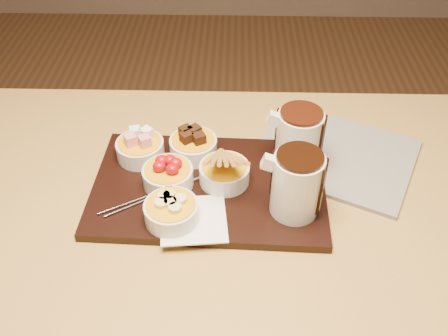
{
  "coord_description": "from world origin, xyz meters",
  "views": [
    {
      "loc": [
        0.04,
        -0.69,
        1.45
      ],
      "look_at": [
        0.03,
        0.04,
        0.81
      ],
      "focal_mm": 40.0,
      "sensor_mm": 36.0,
      "label": 1
    }
  ],
  "objects_px": {
    "bowl_strawberries": "(168,177)",
    "pitcher_milk_chocolate": "(298,140)",
    "dining_table": "(211,236)",
    "pitcher_dark_chocolate": "(297,185)",
    "serving_board": "(209,187)",
    "newspaper": "(334,155)"
  },
  "relations": [
    {
      "from": "bowl_strawberries",
      "to": "newspaper",
      "type": "xyz_separation_m",
      "value": [
        0.35,
        0.11,
        -0.03
      ]
    },
    {
      "from": "serving_board",
      "to": "bowl_strawberries",
      "type": "height_order",
      "value": "bowl_strawberries"
    },
    {
      "from": "bowl_strawberries",
      "to": "newspaper",
      "type": "distance_m",
      "value": 0.37
    },
    {
      "from": "bowl_strawberries",
      "to": "pitcher_dark_chocolate",
      "type": "xyz_separation_m",
      "value": [
        0.24,
        -0.06,
        0.04
      ]
    },
    {
      "from": "newspaper",
      "to": "serving_board",
      "type": "bearing_deg",
      "value": -131.84
    },
    {
      "from": "bowl_strawberries",
      "to": "pitcher_dark_chocolate",
      "type": "relative_size",
      "value": 0.8
    },
    {
      "from": "dining_table",
      "to": "bowl_strawberries",
      "type": "distance_m",
      "value": 0.16
    },
    {
      "from": "dining_table",
      "to": "pitcher_dark_chocolate",
      "type": "relative_size",
      "value": 9.58
    },
    {
      "from": "pitcher_milk_chocolate",
      "to": "newspaper",
      "type": "distance_m",
      "value": 0.13
    },
    {
      "from": "dining_table",
      "to": "newspaper",
      "type": "bearing_deg",
      "value": 29.6
    },
    {
      "from": "dining_table",
      "to": "bowl_strawberries",
      "type": "xyz_separation_m",
      "value": [
        -0.08,
        0.03,
        0.14
      ]
    },
    {
      "from": "dining_table",
      "to": "bowl_strawberries",
      "type": "height_order",
      "value": "bowl_strawberries"
    },
    {
      "from": "pitcher_milk_chocolate",
      "to": "pitcher_dark_chocolate",
      "type": "bearing_deg",
      "value": -94.4
    },
    {
      "from": "pitcher_dark_chocolate",
      "to": "serving_board",
      "type": "bearing_deg",
      "value": 160.02
    },
    {
      "from": "newspaper",
      "to": "pitcher_milk_chocolate",
      "type": "bearing_deg",
      "value": -126.25
    },
    {
      "from": "bowl_strawberries",
      "to": "newspaper",
      "type": "relative_size",
      "value": 0.31
    },
    {
      "from": "pitcher_milk_chocolate",
      "to": "dining_table",
      "type": "bearing_deg",
      "value": -147.82
    },
    {
      "from": "pitcher_dark_chocolate",
      "to": "newspaper",
      "type": "height_order",
      "value": "pitcher_dark_chocolate"
    },
    {
      "from": "bowl_strawberries",
      "to": "pitcher_milk_chocolate",
      "type": "relative_size",
      "value": 0.8
    },
    {
      "from": "serving_board",
      "to": "bowl_strawberries",
      "type": "distance_m",
      "value": 0.08
    },
    {
      "from": "pitcher_milk_chocolate",
      "to": "newspaper",
      "type": "bearing_deg",
      "value": 30.37
    },
    {
      "from": "bowl_strawberries",
      "to": "newspaper",
      "type": "height_order",
      "value": "bowl_strawberries"
    }
  ]
}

